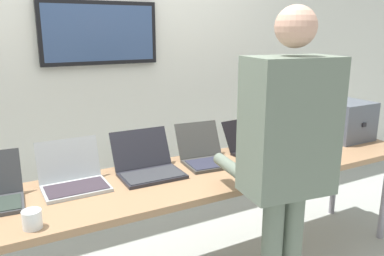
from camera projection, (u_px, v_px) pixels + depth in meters
back_wall at (120, 66)px, 3.22m from camera, size 8.00×0.11×2.69m
workbench at (184, 182)px, 2.42m from camera, size 3.54×0.70×0.77m
equipment_box at (345, 120)px, 3.16m from camera, size 0.36×0.36×0.31m
laptop_station_2 at (73, 177)px, 2.22m from camera, size 0.36×0.32×0.26m
laptop_station_3 at (148, 165)px, 2.42m from camera, size 0.38×0.38×0.25m
laptop_station_4 at (205, 154)px, 2.63m from camera, size 0.35×0.40×0.24m
laptop_station_5 at (254, 146)px, 2.83m from camera, size 0.40×0.38×0.23m
laptop_station_6 at (301, 137)px, 3.04m from camera, size 0.33×0.41×0.26m
person at (287, 150)px, 1.92m from camera, size 0.50×0.63×1.76m
coffee_mug at (32, 219)px, 1.76m from camera, size 0.09×0.09×0.09m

